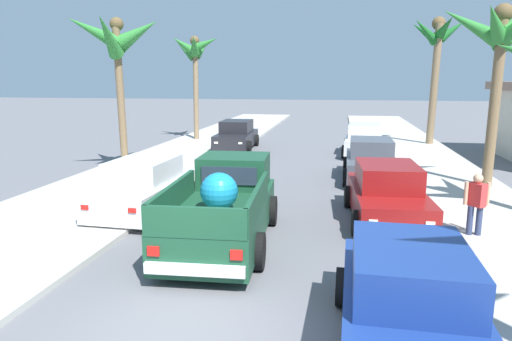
{
  "coord_description": "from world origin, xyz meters",
  "views": [
    {
      "loc": [
        2.08,
        -5.87,
        3.74
      ],
      "look_at": [
        -0.19,
        6.84,
        1.2
      ],
      "focal_mm": 32.73,
      "sensor_mm": 36.0,
      "label": 1
    }
  ],
  "objects_px": {
    "car_left_far": "(409,306)",
    "palm_tree_right_fore": "(436,44)",
    "car_right_mid": "(146,187)",
    "palm_tree_left_mid": "(118,43)",
    "car_right_far": "(371,161)",
    "palm_tree_left_fore": "(194,54)",
    "car_left_mid": "(387,195)",
    "car_right_near": "(236,136)",
    "car_left_near": "(364,141)",
    "pedestrian": "(476,202)",
    "palm_tree_right_back": "(498,37)",
    "pickup_truck": "(225,207)"
  },
  "relations": [
    {
      "from": "car_left_mid",
      "to": "car_left_far",
      "type": "height_order",
      "value": "same"
    },
    {
      "from": "pickup_truck",
      "to": "palm_tree_right_back",
      "type": "xyz_separation_m",
      "value": [
        7.58,
        6.7,
        4.28
      ]
    },
    {
      "from": "car_left_far",
      "to": "pedestrian",
      "type": "height_order",
      "value": "pedestrian"
    },
    {
      "from": "pedestrian",
      "to": "car_left_mid",
      "type": "bearing_deg",
      "value": 148.07
    },
    {
      "from": "car_left_far",
      "to": "palm_tree_left_fore",
      "type": "height_order",
      "value": "palm_tree_left_fore"
    },
    {
      "from": "car_right_mid",
      "to": "palm_tree_left_mid",
      "type": "relative_size",
      "value": 0.7
    },
    {
      "from": "car_left_mid",
      "to": "palm_tree_right_fore",
      "type": "bearing_deg",
      "value": 76.0
    },
    {
      "from": "car_right_mid",
      "to": "car_left_far",
      "type": "height_order",
      "value": "same"
    },
    {
      "from": "car_left_near",
      "to": "palm_tree_right_fore",
      "type": "relative_size",
      "value": 0.62
    },
    {
      "from": "palm_tree_right_back",
      "to": "pedestrian",
      "type": "distance_m",
      "value": 7.23
    },
    {
      "from": "palm_tree_left_fore",
      "to": "pickup_truck",
      "type": "bearing_deg",
      "value": -70.63
    },
    {
      "from": "car_right_mid",
      "to": "car_left_far",
      "type": "relative_size",
      "value": 1.0
    },
    {
      "from": "car_left_far",
      "to": "palm_tree_left_fore",
      "type": "bearing_deg",
      "value": 114.33
    },
    {
      "from": "palm_tree_right_back",
      "to": "pedestrian",
      "type": "height_order",
      "value": "palm_tree_right_back"
    },
    {
      "from": "palm_tree_right_fore",
      "to": "palm_tree_left_fore",
      "type": "bearing_deg",
      "value": 179.55
    },
    {
      "from": "car_right_near",
      "to": "palm_tree_right_back",
      "type": "distance_m",
      "value": 13.69
    },
    {
      "from": "palm_tree_right_back",
      "to": "car_right_near",
      "type": "bearing_deg",
      "value": 143.88
    },
    {
      "from": "car_right_far",
      "to": "palm_tree_left_mid",
      "type": "xyz_separation_m",
      "value": [
        -9.58,
        -0.68,
        4.37
      ]
    },
    {
      "from": "car_left_mid",
      "to": "palm_tree_left_mid",
      "type": "bearing_deg",
      "value": 154.62
    },
    {
      "from": "car_left_near",
      "to": "palm_tree_right_fore",
      "type": "xyz_separation_m",
      "value": [
        3.8,
        3.74,
        4.88
      ]
    },
    {
      "from": "car_right_mid",
      "to": "palm_tree_left_fore",
      "type": "height_order",
      "value": "palm_tree_left_fore"
    },
    {
      "from": "palm_tree_left_mid",
      "to": "palm_tree_right_fore",
      "type": "bearing_deg",
      "value": 37.72
    },
    {
      "from": "car_left_near",
      "to": "car_left_mid",
      "type": "relative_size",
      "value": 1.0
    },
    {
      "from": "palm_tree_left_fore",
      "to": "pedestrian",
      "type": "relative_size",
      "value": 3.99
    },
    {
      "from": "car_right_mid",
      "to": "palm_tree_right_back",
      "type": "distance_m",
      "value": 12.21
    },
    {
      "from": "car_right_far",
      "to": "palm_tree_left_mid",
      "type": "distance_m",
      "value": 10.55
    },
    {
      "from": "car_left_mid",
      "to": "car_right_mid",
      "type": "relative_size",
      "value": 1.01
    },
    {
      "from": "pedestrian",
      "to": "car_right_near",
      "type": "bearing_deg",
      "value": 123.17
    },
    {
      "from": "pickup_truck",
      "to": "palm_tree_right_back",
      "type": "relative_size",
      "value": 0.86
    },
    {
      "from": "pickup_truck",
      "to": "car_left_near",
      "type": "xyz_separation_m",
      "value": [
        3.82,
        13.49,
        -0.09
      ]
    },
    {
      "from": "car_right_near",
      "to": "palm_tree_right_fore",
      "type": "relative_size",
      "value": 0.61
    },
    {
      "from": "car_right_mid",
      "to": "pedestrian",
      "type": "bearing_deg",
      "value": -6.06
    },
    {
      "from": "car_left_far",
      "to": "pedestrian",
      "type": "xyz_separation_m",
      "value": [
        2.2,
        5.15,
        0.2
      ]
    },
    {
      "from": "car_left_mid",
      "to": "car_right_mid",
      "type": "height_order",
      "value": "same"
    },
    {
      "from": "car_left_mid",
      "to": "pedestrian",
      "type": "relative_size",
      "value": 2.73
    },
    {
      "from": "car_right_near",
      "to": "car_left_far",
      "type": "distance_m",
      "value": 19.53
    },
    {
      "from": "car_left_near",
      "to": "palm_tree_left_fore",
      "type": "distance_m",
      "value": 11.54
    },
    {
      "from": "car_left_near",
      "to": "car_right_near",
      "type": "relative_size",
      "value": 1.01
    },
    {
      "from": "car_left_far",
      "to": "car_left_mid",
      "type": "bearing_deg",
      "value": 87.31
    },
    {
      "from": "car_left_near",
      "to": "palm_tree_left_mid",
      "type": "xyz_separation_m",
      "value": [
        -9.62,
        -6.64,
        4.37
      ]
    },
    {
      "from": "car_right_near",
      "to": "palm_tree_left_fore",
      "type": "bearing_deg",
      "value": 136.95
    },
    {
      "from": "car_right_far",
      "to": "palm_tree_left_fore",
      "type": "xyz_separation_m",
      "value": [
        -9.87,
        9.8,
        4.5
      ]
    },
    {
      "from": "car_right_mid",
      "to": "palm_tree_left_fore",
      "type": "distance_m",
      "value": 16.33
    },
    {
      "from": "car_right_far",
      "to": "palm_tree_right_back",
      "type": "distance_m",
      "value": 5.85
    },
    {
      "from": "car_left_mid",
      "to": "palm_tree_right_fore",
      "type": "height_order",
      "value": "palm_tree_right_fore"
    },
    {
      "from": "car_left_far",
      "to": "palm_tree_right_fore",
      "type": "height_order",
      "value": "palm_tree_right_fore"
    },
    {
      "from": "palm_tree_left_mid",
      "to": "pedestrian",
      "type": "relative_size",
      "value": 3.85
    },
    {
      "from": "car_right_near",
      "to": "car_right_far",
      "type": "distance_m",
      "value": 9.54
    },
    {
      "from": "car_right_far",
      "to": "car_right_near",
      "type": "bearing_deg",
      "value": 134.41
    },
    {
      "from": "car_left_mid",
      "to": "pedestrian",
      "type": "distance_m",
      "value": 2.25
    }
  ]
}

